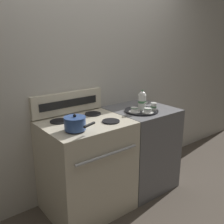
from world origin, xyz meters
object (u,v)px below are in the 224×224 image
object	(u,v)px
stove	(86,166)
teacup_right	(148,110)
saucepan	(75,123)
teacup_left	(135,110)
creamer_jug	(154,107)
serving_tray	(141,111)
teapot	(142,101)

from	to	relation	value
stove	teacup_right	xyz separation A→B (m)	(0.64, -0.18, 0.50)
saucepan	teacup_left	distance (m)	0.74
saucepan	teacup_right	world-z (taller)	saucepan
stove	creamer_jug	distance (m)	0.92
serving_tray	stove	bearing A→B (deg)	173.16
teacup_right	creamer_jug	bearing A→B (deg)	10.72
stove	saucepan	distance (m)	0.59
teapot	teacup_left	distance (m)	0.14
saucepan	teacup_left	xyz separation A→B (m)	(0.74, 0.07, -0.03)
stove	saucepan	xyz separation A→B (m)	(-0.19, -0.15, 0.53)
serving_tray	creamer_jug	xyz separation A→B (m)	(0.09, -0.09, 0.05)
stove	teapot	size ratio (longest dim) A/B	4.28
stove	teacup_left	xyz separation A→B (m)	(0.55, -0.09, 0.50)
teacup_left	teacup_right	size ratio (longest dim) A/B	1.00
saucepan	serving_tray	distance (m)	0.85
teapot	teacup_right	size ratio (longest dim) A/B	1.88
saucepan	creamer_jug	xyz separation A→B (m)	(0.93, -0.01, -0.01)
serving_tray	teacup_right	bearing A→B (deg)	-98.53
saucepan	teapot	bearing A→B (deg)	4.82
saucepan	creamer_jug	world-z (taller)	saucepan
stove	teacup_left	distance (m)	0.75
teacup_right	teapot	bearing A→B (deg)	78.82
saucepan	teacup_left	size ratio (longest dim) A/B	2.32
creamer_jug	stove	bearing A→B (deg)	167.50
teapot	teacup_right	world-z (taller)	teapot
serving_tray	teacup_right	size ratio (longest dim) A/B	3.04
serving_tray	teapot	size ratio (longest dim) A/B	1.62
creamer_jug	teacup_right	bearing A→B (deg)	-169.28
creamer_jug	serving_tray	bearing A→B (deg)	136.07
saucepan	creamer_jug	size ratio (longest dim) A/B	3.23
teapot	teacup_left	world-z (taller)	teapot
serving_tray	saucepan	bearing A→B (deg)	-175.06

